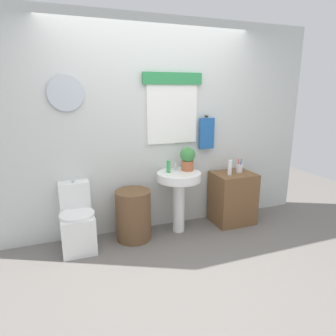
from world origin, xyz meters
The scene contains 11 objects.
ground_plane centered at (0.00, 0.00, 0.00)m, with size 8.00×8.00×0.00m, color slate.
back_wall centered at (0.00, 1.15, 1.31)m, with size 4.40×0.18×2.60m.
toilet centered at (-0.99, 0.88, 0.29)m, with size 0.38×0.51×0.76m.
laundry_hamper centered at (-0.34, 0.85, 0.30)m, with size 0.42×0.42×0.61m, color brown.
pedestal_sink centered at (0.24, 0.85, 0.60)m, with size 0.54×0.54×0.78m.
faucet centered at (0.24, 0.97, 0.83)m, with size 0.03×0.03×0.10m, color silver.
wooden_cabinet centered at (1.03, 0.85, 0.35)m, with size 0.54×0.44×0.69m, color brown.
soap_bottle centered at (0.12, 0.90, 0.85)m, with size 0.05×0.05×0.15m, color green.
potted_plant centered at (0.38, 0.91, 0.94)m, with size 0.19×0.19×0.30m.
lotion_bottle centered at (0.94, 0.81, 0.79)m, with size 0.05×0.05×0.19m, color white.
toothbrush_cup centered at (1.13, 0.87, 0.74)m, with size 0.08×0.08×0.19m.
Camera 1 is at (-1.11, -2.38, 1.75)m, focal length 31.71 mm.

